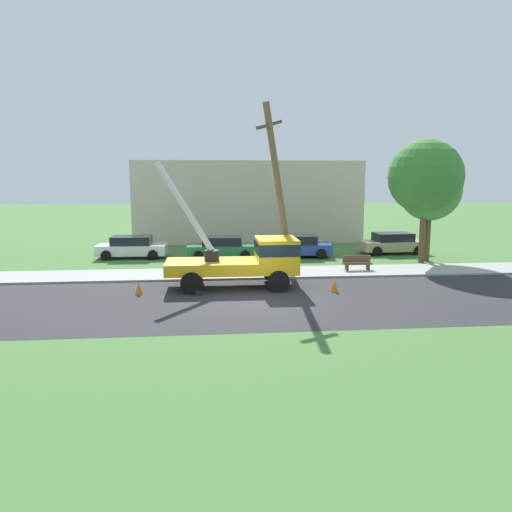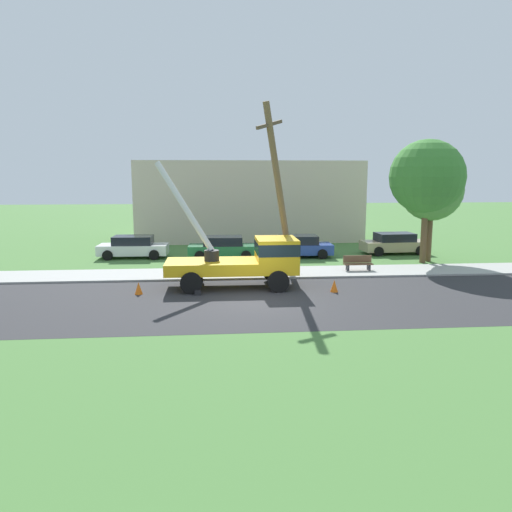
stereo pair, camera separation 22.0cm
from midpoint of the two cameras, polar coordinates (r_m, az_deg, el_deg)
name	(u,v)px [view 1 (the left image)]	position (r m, az deg, el deg)	size (l,w,h in m)	color
ground_plane	(239,256)	(32.95, -2.15, 0.03)	(120.00, 120.00, 0.00)	#477538
road_asphalt	(257,301)	(21.23, -0.19, -5.19)	(80.00, 8.66, 0.01)	#2B2B2D
sidewalk_strip	(246,273)	(26.90, -1.36, -1.98)	(80.00, 3.03, 0.10)	#9E9E99
utility_truck	(249,258)	(23.60, -1.04, -0.22)	(6.76, 3.20, 5.98)	gold
leaning_utility_pole	(279,191)	(24.92, 2.41, 7.49)	(2.33, 2.20, 8.81)	brown
traffic_cone_ahead	(334,286)	(23.08, 8.74, -3.40)	(0.36, 0.36, 0.56)	orange
traffic_cone_behind	(139,288)	(22.92, -13.61, -3.65)	(0.36, 0.36, 0.56)	orange
parked_sedan_white	(132,247)	(32.98, -14.28, 1.01)	(4.45, 2.11, 1.42)	silver
parked_sedan_green	(222,247)	(31.85, -4.15, 0.99)	(4.46, 2.13, 1.42)	#1E6638
parked_sedan_blue	(297,246)	(32.44, 4.53, 1.14)	(4.46, 2.12, 1.42)	#263F99
parked_sedan_tan	(393,243)	(34.98, 15.28, 1.43)	(4.48, 2.15, 1.42)	tan
park_bench	(357,263)	(28.02, 11.34, -0.84)	(1.60, 0.45, 0.90)	brown
roadside_tree_near	(425,177)	(31.64, 18.72, 8.60)	(4.44, 4.44, 7.43)	brown
roadside_tree_far	(430,190)	(32.28, 19.20, 7.16)	(3.76, 3.76, 6.29)	brown
lowrise_building_backdrop	(247,201)	(41.15, -1.19, 6.38)	(18.00, 6.00, 6.40)	beige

